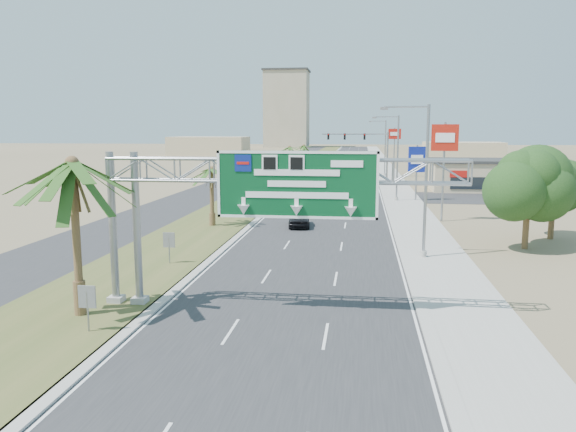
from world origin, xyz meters
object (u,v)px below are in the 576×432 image
at_px(palm_near, 72,164).
at_px(store_building, 496,176).
at_px(pole_sign_blue, 417,161).
at_px(pole_sign_red_far, 395,138).
at_px(car_far, 328,172).
at_px(sign_gantry, 264,182).
at_px(signal_mast, 374,153).
at_px(car_mid_lane, 323,189).
at_px(pole_sign_red_near, 445,144).
at_px(car_left_lane, 299,218).
at_px(car_right_lane, 353,179).

distance_m(palm_near, store_building, 66.04).
xyz_separation_m(pole_sign_blue, pole_sign_red_far, (-0.78, 33.54, 2.17)).
bearing_deg(car_far, pole_sign_blue, -62.48).
bearing_deg(pole_sign_blue, sign_gantry, -104.28).
bearing_deg(car_far, signal_mast, -54.49).
bearing_deg(car_mid_lane, store_building, 20.81).
bearing_deg(pole_sign_red_near, car_far, 105.35).
relative_size(car_left_lane, car_mid_lane, 0.94).
height_order(store_building, car_right_lane, store_building).
bearing_deg(pole_sign_blue, pole_sign_red_far, 91.34).
height_order(car_right_lane, pole_sign_red_far, pole_sign_red_far).
distance_m(store_building, pole_sign_blue, 18.38).
bearing_deg(sign_gantry, store_building, 67.64).
relative_size(car_right_lane, pole_sign_blue, 0.75).
relative_size(palm_near, pole_sign_red_near, 0.92).
bearing_deg(palm_near, pole_sign_red_near, 55.96).
bearing_deg(pole_sign_blue, car_right_lane, 109.69).
bearing_deg(signal_mast, palm_near, -102.66).
height_order(car_left_lane, car_right_lane, car_left_lane).
bearing_deg(pole_sign_red_far, car_right_lane, -119.94).
distance_m(store_building, pole_sign_red_far, 24.41).
xyz_separation_m(store_building, pole_sign_red_near, (-11.23, -28.43, 5.14)).
bearing_deg(pole_sign_red_near, pole_sign_red_far, 92.09).
xyz_separation_m(palm_near, car_far, (6.44, 78.84, -6.19)).
bearing_deg(pole_sign_red_far, car_far, 176.28).
bearing_deg(pole_sign_red_near, palm_near, -124.04).
bearing_deg(car_mid_lane, sign_gantry, -89.68).
height_order(sign_gantry, signal_mast, signal_mast).
bearing_deg(signal_mast, car_right_lane, 145.97).
bearing_deg(store_building, car_left_lane, -125.99).
bearing_deg(car_far, sign_gantry, -81.30).
bearing_deg(pole_sign_red_near, sign_gantry, -113.17).
xyz_separation_m(store_building, pole_sign_blue, (-12.22, -13.47, 2.71)).
distance_m(palm_near, pole_sign_red_far, 80.17).
height_order(sign_gantry, pole_sign_red_near, pole_sign_red_near).
distance_m(sign_gantry, store_building, 60.77).
height_order(car_left_lane, car_far, car_left_lane).
xyz_separation_m(palm_near, pole_sign_blue, (18.98, 44.53, -2.22)).
bearing_deg(palm_near, car_far, 85.33).
height_order(palm_near, car_left_lane, palm_near).
bearing_deg(car_mid_lane, pole_sign_red_near, -57.90).
height_order(store_building, pole_sign_red_far, pole_sign_red_far).
relative_size(car_far, pole_sign_blue, 0.78).
relative_size(car_mid_lane, car_far, 0.93).
xyz_separation_m(palm_near, signal_mast, (14.37, 63.97, -2.08)).
height_order(car_left_lane, pole_sign_red_far, pole_sign_red_far).
xyz_separation_m(car_left_lane, pole_sign_red_far, (11.00, 53.12, 6.11)).
bearing_deg(palm_near, car_right_lane, 80.31).
bearing_deg(car_far, car_right_lane, -61.83).
bearing_deg(pole_sign_red_far, store_building, -57.08).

